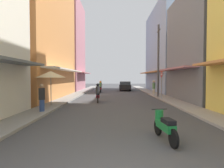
{
  "coord_description": "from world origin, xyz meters",
  "views": [
    {
      "loc": [
        -0.3,
        -3.1,
        2.05
      ],
      "look_at": [
        -0.45,
        12.83,
        1.49
      ],
      "focal_mm": 29.49,
      "sensor_mm": 36.0,
      "label": 1
    }
  ],
  "objects_px": {
    "parked_car": "(125,86)",
    "pedestrian_crossing": "(42,99)",
    "motorbike_maroon": "(98,94)",
    "motorbike_green": "(164,125)",
    "street_sign_no_entry": "(161,81)",
    "motorbike_red": "(100,87)",
    "utility_pole": "(158,61)",
    "pedestrian_foreground": "(154,87)",
    "motorbike_silver": "(101,86)",
    "vendor_umbrella": "(51,74)"
  },
  "relations": [
    {
      "from": "parked_car",
      "to": "pedestrian_foreground",
      "type": "bearing_deg",
      "value": -70.14
    },
    {
      "from": "motorbike_silver",
      "to": "street_sign_no_entry",
      "type": "bearing_deg",
      "value": -62.84
    },
    {
      "from": "motorbike_silver",
      "to": "pedestrian_crossing",
      "type": "relative_size",
      "value": 1.06
    },
    {
      "from": "motorbike_green",
      "to": "street_sign_no_entry",
      "type": "height_order",
      "value": "street_sign_no_entry"
    },
    {
      "from": "motorbike_red",
      "to": "motorbike_silver",
      "type": "height_order",
      "value": "same"
    },
    {
      "from": "parked_car",
      "to": "pedestrian_foreground",
      "type": "height_order",
      "value": "pedestrian_foreground"
    },
    {
      "from": "motorbike_maroon",
      "to": "street_sign_no_entry",
      "type": "xyz_separation_m",
      "value": [
        5.71,
        1.63,
        1.01
      ]
    },
    {
      "from": "motorbike_red",
      "to": "pedestrian_foreground",
      "type": "xyz_separation_m",
      "value": [
        6.45,
        -4.53,
        0.28
      ]
    },
    {
      "from": "motorbike_green",
      "to": "pedestrian_crossing",
      "type": "xyz_separation_m",
      "value": [
        -5.75,
        4.47,
        0.35
      ]
    },
    {
      "from": "parked_car",
      "to": "pedestrian_foreground",
      "type": "xyz_separation_m",
      "value": [
        2.8,
        -7.76,
        0.25
      ]
    },
    {
      "from": "motorbike_silver",
      "to": "motorbike_red",
      "type": "bearing_deg",
      "value": -86.45
    },
    {
      "from": "vendor_umbrella",
      "to": "motorbike_green",
      "type": "bearing_deg",
      "value": -48.07
    },
    {
      "from": "motorbike_green",
      "to": "utility_pole",
      "type": "bearing_deg",
      "value": 77.32
    },
    {
      "from": "motorbike_green",
      "to": "utility_pole",
      "type": "xyz_separation_m",
      "value": [
        2.84,
        12.62,
        3.24
      ]
    },
    {
      "from": "parked_car",
      "to": "vendor_umbrella",
      "type": "xyz_separation_m",
      "value": [
        -6.13,
        -16.2,
        1.53
      ]
    },
    {
      "from": "motorbike_red",
      "to": "pedestrian_crossing",
      "type": "distance_m",
      "value": 15.33
    },
    {
      "from": "street_sign_no_entry",
      "to": "motorbike_maroon",
      "type": "bearing_deg",
      "value": -164.04
    },
    {
      "from": "motorbike_green",
      "to": "utility_pole",
      "type": "height_order",
      "value": "utility_pole"
    },
    {
      "from": "utility_pole",
      "to": "pedestrian_foreground",
      "type": "bearing_deg",
      "value": 87.32
    },
    {
      "from": "pedestrian_foreground",
      "to": "pedestrian_crossing",
      "type": "relative_size",
      "value": 1.03
    },
    {
      "from": "motorbike_red",
      "to": "street_sign_no_entry",
      "type": "height_order",
      "value": "street_sign_no_entry"
    },
    {
      "from": "motorbike_red",
      "to": "pedestrian_foreground",
      "type": "bearing_deg",
      "value": -35.08
    },
    {
      "from": "motorbike_green",
      "to": "pedestrian_crossing",
      "type": "relative_size",
      "value": 1.06
    },
    {
      "from": "street_sign_no_entry",
      "to": "motorbike_red",
      "type": "bearing_deg",
      "value": 125.65
    },
    {
      "from": "motorbike_red",
      "to": "motorbike_maroon",
      "type": "relative_size",
      "value": 1.0
    },
    {
      "from": "motorbike_red",
      "to": "street_sign_no_entry",
      "type": "relative_size",
      "value": 0.68
    },
    {
      "from": "motorbike_maroon",
      "to": "motorbike_green",
      "type": "bearing_deg",
      "value": -72.31
    },
    {
      "from": "motorbike_maroon",
      "to": "motorbike_green",
      "type": "relative_size",
      "value": 1.0
    },
    {
      "from": "parked_car",
      "to": "pedestrian_crossing",
      "type": "xyz_separation_m",
      "value": [
        -5.91,
        -18.39,
        0.11
      ]
    },
    {
      "from": "motorbike_silver",
      "to": "motorbike_maroon",
      "type": "bearing_deg",
      "value": -86.93
    },
    {
      "from": "pedestrian_foreground",
      "to": "motorbike_maroon",
      "type": "bearing_deg",
      "value": -135.65
    },
    {
      "from": "motorbike_green",
      "to": "motorbike_red",
      "type": "bearing_deg",
      "value": 100.09
    },
    {
      "from": "motorbike_silver",
      "to": "pedestrian_foreground",
      "type": "bearing_deg",
      "value": -51.67
    },
    {
      "from": "motorbike_red",
      "to": "vendor_umbrella",
      "type": "bearing_deg",
      "value": -100.84
    },
    {
      "from": "pedestrian_crossing",
      "to": "motorbike_green",
      "type": "bearing_deg",
      "value": -37.82
    },
    {
      "from": "motorbike_red",
      "to": "utility_pole",
      "type": "relative_size",
      "value": 0.25
    },
    {
      "from": "motorbike_maroon",
      "to": "motorbike_red",
      "type": "bearing_deg",
      "value": 92.89
    },
    {
      "from": "motorbike_red",
      "to": "parked_car",
      "type": "bearing_deg",
      "value": 41.55
    },
    {
      "from": "vendor_umbrella",
      "to": "street_sign_no_entry",
      "type": "xyz_separation_m",
      "value": [
        8.71,
        4.29,
        -0.55
      ]
    },
    {
      "from": "street_sign_no_entry",
      "to": "pedestrian_foreground",
      "type": "bearing_deg",
      "value": 87.03
    },
    {
      "from": "motorbike_maroon",
      "to": "street_sign_no_entry",
      "type": "height_order",
      "value": "street_sign_no_entry"
    },
    {
      "from": "motorbike_maroon",
      "to": "motorbike_silver",
      "type": "height_order",
      "value": "same"
    },
    {
      "from": "vendor_umbrella",
      "to": "street_sign_no_entry",
      "type": "bearing_deg",
      "value": 26.19
    },
    {
      "from": "motorbike_maroon",
      "to": "vendor_umbrella",
      "type": "height_order",
      "value": "vendor_umbrella"
    },
    {
      "from": "motorbike_green",
      "to": "pedestrian_foreground",
      "type": "distance_m",
      "value": 15.39
    },
    {
      "from": "pedestrian_foreground",
      "to": "motorbike_red",
      "type": "bearing_deg",
      "value": 144.92
    },
    {
      "from": "vendor_umbrella",
      "to": "utility_pole",
      "type": "relative_size",
      "value": 0.34
    },
    {
      "from": "motorbike_green",
      "to": "vendor_umbrella",
      "type": "relative_size",
      "value": 0.72
    },
    {
      "from": "motorbike_maroon",
      "to": "pedestrian_foreground",
      "type": "bearing_deg",
      "value": 44.35
    },
    {
      "from": "motorbike_maroon",
      "to": "vendor_umbrella",
      "type": "distance_m",
      "value": 4.31
    }
  ]
}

